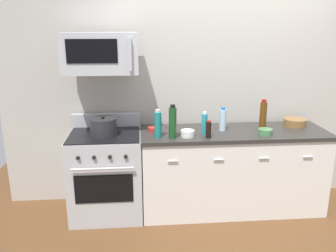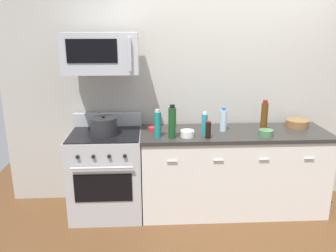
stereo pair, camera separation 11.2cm
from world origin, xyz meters
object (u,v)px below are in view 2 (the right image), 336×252
at_px(bottle_water_clear, 223,120).
at_px(bowl_white_ceramic, 187,133).
at_px(bottle_sparkling_teal, 158,124).
at_px(bottle_wine_amber, 264,117).
at_px(range_oven, 107,173).
at_px(stockpot, 104,126).
at_px(bottle_dish_soap, 205,124).
at_px(bowl_red_small, 154,129).
at_px(bottle_wine_green, 172,122).
at_px(bottle_soy_sauce_dark, 208,130).
at_px(bottle_hot_sauce_red, 172,120).
at_px(bowl_wooden_salad, 297,123).
at_px(microwave, 101,53).
at_px(bowl_green_glaze, 266,133).

relative_size(bottle_water_clear, bowl_white_ceramic, 1.81).
distance_m(bottle_sparkling_teal, bottle_wine_amber, 1.15).
height_order(range_oven, stockpot, stockpot).
xyz_separation_m(bottle_dish_soap, bowl_white_ceramic, (-0.19, -0.07, -0.08)).
xyz_separation_m(bowl_red_small, stockpot, (-0.52, -0.13, 0.07)).
xyz_separation_m(bottle_dish_soap, bottle_wine_green, (-0.34, -0.10, 0.05)).
bearing_deg(stockpot, bottle_soy_sauce_dark, -8.55).
xyz_separation_m(range_oven, bottle_hot_sauce_red, (0.72, 0.19, 0.54)).
distance_m(bottle_wine_amber, bowl_wooden_salad, 0.47).
bearing_deg(bowl_red_small, bottle_sparkling_teal, -82.00).
distance_m(bottle_hot_sauce_red, bottle_dish_soap, 0.42).
bearing_deg(bowl_white_ceramic, bowl_wooden_salad, 13.03).
bearing_deg(bottle_soy_sauce_dark, bottle_dish_soap, 97.93).
height_order(bowl_white_ceramic, stockpot, stockpot).
height_order(bottle_soy_sauce_dark, bottle_wine_amber, bottle_wine_amber).
height_order(range_oven, bowl_wooden_salad, range_oven).
distance_m(microwave, stockpot, 0.74).
distance_m(bottle_sparkling_teal, bottle_water_clear, 0.73).
distance_m(bowl_green_glaze, stockpot, 1.67).
relative_size(range_oven, bottle_soy_sauce_dark, 5.89).
height_order(bottle_water_clear, bowl_white_ceramic, bottle_water_clear).
bearing_deg(bottle_water_clear, microwave, 179.28).
relative_size(bowl_wooden_salad, bowl_red_small, 1.85).
relative_size(range_oven, bottle_water_clear, 4.19).
xyz_separation_m(bottle_wine_green, bowl_white_ceramic, (0.16, 0.03, -0.13)).
distance_m(range_oven, bottle_soy_sauce_dark, 1.21).
relative_size(bottle_soy_sauce_dark, stockpot, 0.67).
bearing_deg(bottle_wine_green, stockpot, 169.18).
xyz_separation_m(bottle_water_clear, bowl_red_small, (-0.74, 0.05, -0.10)).
distance_m(bottle_wine_amber, stockpot, 1.70).
height_order(bottle_soy_sauce_dark, bowl_green_glaze, bottle_soy_sauce_dark).
relative_size(bottle_wine_green, bowl_white_ceramic, 2.44).
height_order(bottle_hot_sauce_red, bowl_green_glaze, bottle_hot_sauce_red).
xyz_separation_m(bottle_wine_green, bowl_red_small, (-0.18, 0.27, -0.14)).
distance_m(bottle_soy_sauce_dark, bottle_sparkling_teal, 0.51).
relative_size(bottle_hot_sauce_red, stockpot, 0.69).
relative_size(microwave, bowl_red_small, 5.53).
height_order(microwave, bottle_wine_green, microwave).
bearing_deg(stockpot, bottle_dish_soap, -1.76).
bearing_deg(bottle_water_clear, bowl_red_small, 176.21).
distance_m(bottle_hot_sauce_red, bottle_wine_green, 0.38).
height_order(bottle_sparkling_teal, bottle_wine_green, bottle_wine_green).
xyz_separation_m(range_oven, bottle_dish_soap, (1.04, -0.09, 0.56)).
bearing_deg(bottle_soy_sauce_dark, bottle_wine_green, 175.91).
bearing_deg(bowl_red_small, bottle_wine_amber, -3.98).
bearing_deg(bottle_wine_green, bottle_hot_sauce_red, 86.61).
bearing_deg(range_oven, bottle_wine_green, -14.96).
distance_m(bottle_dish_soap, stockpot, 1.04).
bearing_deg(bowl_red_small, bowl_white_ceramic, -34.91).
xyz_separation_m(bottle_water_clear, bowl_wooden_salad, (0.86, 0.11, -0.08)).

